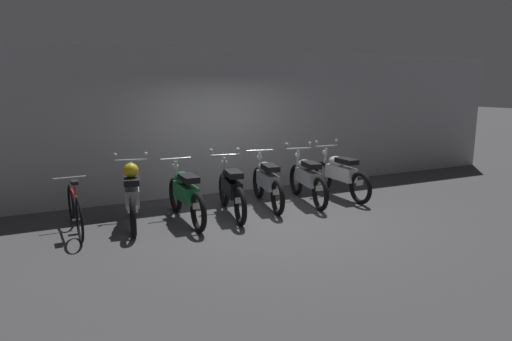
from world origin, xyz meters
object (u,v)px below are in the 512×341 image
Objects in this scene: motorbike_slot_4 at (307,178)px; motorbike_slot_0 at (132,194)px; motorbike_slot_2 at (231,188)px; bicycle at (75,210)px; motorbike_slot_3 at (267,181)px; motorbike_slot_5 at (340,174)px; motorbike_slot_1 at (185,193)px.

motorbike_slot_0 is at bearing 179.70° from motorbike_slot_4.
motorbike_slot_2 reaches higher than bicycle.
motorbike_slot_5 is at bearing -0.69° from motorbike_slot_3.
bicycle is at bearing 174.61° from motorbike_slot_1.
motorbike_slot_1 is at bearing -5.39° from bicycle.
motorbike_slot_5 is at bearing 0.89° from bicycle.
motorbike_slot_0 is 1.00× the size of motorbike_slot_4.
motorbike_slot_3 is 1.00× the size of motorbike_slot_4.
motorbike_slot_1 is 1.78m from bicycle.
motorbike_slot_0 is 4.28m from motorbike_slot_5.
motorbike_slot_4 is 0.85m from motorbike_slot_5.
motorbike_slot_2 and motorbike_slot_5 have the same top height.
motorbike_slot_3 reaches higher than bicycle.
motorbike_slot_4 is (2.58, 0.18, 0.00)m from motorbike_slot_1.
motorbike_slot_0 reaches higher than motorbike_slot_1.
motorbike_slot_4 is at bearing 5.38° from motorbike_slot_2.
motorbike_slot_4 reaches higher than motorbike_slot_1.
motorbike_slot_0 and motorbike_slot_4 have the same top height.
motorbike_slot_2 reaches higher than motorbike_slot_1.
bicycle is (-1.77, 0.17, -0.13)m from motorbike_slot_1.
motorbike_slot_0 is at bearing 2.15° from bicycle.
motorbike_slot_3 is at bearing 8.86° from motorbike_slot_1.
motorbike_slot_4 is (0.86, -0.09, 0.00)m from motorbike_slot_3.
motorbike_slot_5 is 1.13× the size of bicycle.
motorbike_slot_0 is 0.99× the size of motorbike_slot_1.
bicycle is at bearing 176.84° from motorbike_slot_2.
motorbike_slot_0 is 1.00× the size of motorbike_slot_2.
motorbike_slot_5 is (2.57, 0.23, 0.00)m from motorbike_slot_2.
motorbike_slot_2 is 1.12× the size of bicycle.
bicycle is at bearing -177.85° from motorbike_slot_0.
motorbike_slot_5 reaches higher than motorbike_slot_1.
bicycle is (-5.20, -0.08, -0.13)m from motorbike_slot_5.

